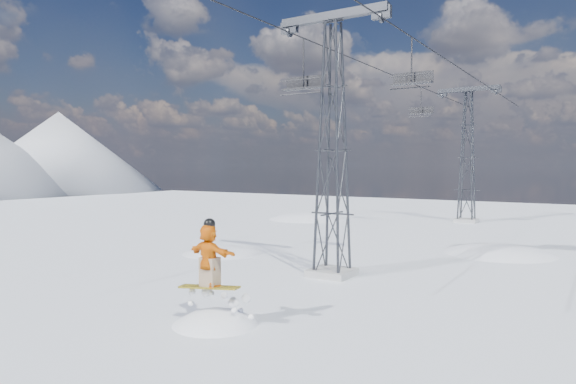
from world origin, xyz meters
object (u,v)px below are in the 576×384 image
Objects in this scene: lift_tower_far at (467,158)px; lift_chair_near at (304,84)px; snowboarder_jump at (216,375)px; lift_tower_near at (333,151)px.

lift_chair_near is at bearing -95.31° from lift_tower_far.
lift_tower_far is 1.58× the size of snowboarder_jump.
snowboarder_jump is (0.12, -33.01, -7.07)m from lift_tower_far.
lift_tower_far is 24.00m from lift_chair_near.
lift_tower_far is 4.30× the size of lift_chair_near.
lift_tower_near is at bearing 90.87° from snowboarder_jump.
lift_tower_near is 1.00× the size of lift_tower_far.
lift_tower_near is 25.00m from lift_tower_far.
lift_tower_near reaches higher than lift_chair_near.
lift_tower_near is 4.30× the size of lift_chair_near.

